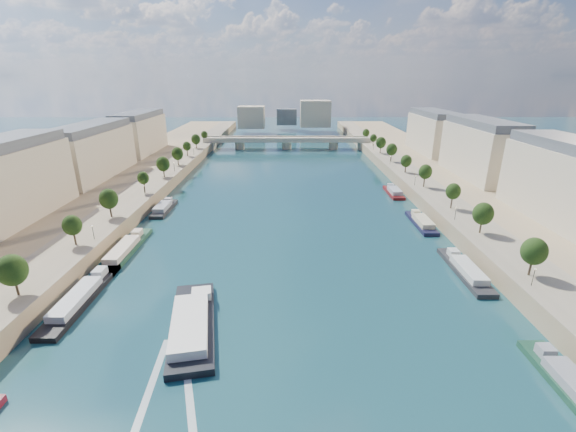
{
  "coord_description": "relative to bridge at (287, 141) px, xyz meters",
  "views": [
    {
      "loc": [
        0.36,
        -26.85,
        47.28
      ],
      "look_at": [
        0.63,
        88.74,
        5.0
      ],
      "focal_mm": 24.0,
      "sensor_mm": 36.0,
      "label": 1
    }
  ],
  "objects": [
    {
      "name": "quay_left",
      "position": [
        -72.0,
        -136.58,
        -2.58
      ],
      "size": [
        44.0,
        520.0,
        5.0
      ],
      "primitive_type": "cube",
      "color": "#9E8460",
      "rests_on": "ground"
    },
    {
      "name": "pave_left",
      "position": [
        -57.0,
        -136.58,
        -0.03
      ],
      "size": [
        14.0,
        520.0,
        0.1
      ],
      "primitive_type": "cube",
      "color": "gray",
      "rests_on": "quay_left"
    },
    {
      "name": "wake",
      "position": [
        -18.46,
        -215.77,
        -5.06
      ],
      "size": [
        12.35,
        26.02,
        0.04
      ],
      "color": "silver",
      "rests_on": "ground"
    },
    {
      "name": "skyline",
      "position": [
        3.19,
        82.94,
        9.57
      ],
      "size": [
        79.0,
        42.0,
        22.0
      ],
      "color": "#BEAF92",
      "rests_on": "ground"
    },
    {
      "name": "trees_left",
      "position": [
        -55.0,
        -134.58,
        5.39
      ],
      "size": [
        4.8,
        268.8,
        8.26
      ],
      "color": "#382B1E",
      "rests_on": "ground"
    },
    {
      "name": "lamps_left",
      "position": [
        -52.5,
        -146.58,
        2.7
      ],
      "size": [
        0.36,
        200.36,
        4.28
      ],
      "color": "black",
      "rests_on": "ground"
    },
    {
      "name": "buildings_right",
      "position": [
        85.0,
        -124.58,
        11.37
      ],
      "size": [
        16.0,
        226.0,
        23.2
      ],
      "color": "#BEAF92",
      "rests_on": "ground"
    },
    {
      "name": "bridge",
      "position": [
        0.0,
        0.0,
        0.0
      ],
      "size": [
        112.0,
        12.0,
        8.15
      ],
      "color": "#C1B79E",
      "rests_on": "ground"
    },
    {
      "name": "tour_barge",
      "position": [
        -18.46,
        -199.2,
        -3.97
      ],
      "size": [
        13.44,
        29.87,
        3.91
      ],
      "rotation": [
        0.0,
        0.0,
        0.19
      ],
      "color": "black",
      "rests_on": "ground"
    },
    {
      "name": "moored_barges_right",
      "position": [
        45.5,
        -182.27,
        -4.24
      ],
      "size": [
        5.0,
        160.42,
        3.6
      ],
      "color": "black",
      "rests_on": "ground"
    },
    {
      "name": "buildings_left",
      "position": [
        -85.0,
        -124.58,
        11.37
      ],
      "size": [
        16.0,
        226.0,
        23.2
      ],
      "color": "#BEAF92",
      "rests_on": "ground"
    },
    {
      "name": "moored_barges_left",
      "position": [
        -45.5,
        -193.78,
        -4.24
      ],
      "size": [
        5.0,
        156.35,
        3.6
      ],
      "color": "#171A33",
      "rests_on": "ground"
    },
    {
      "name": "pave_right",
      "position": [
        57.0,
        -136.58,
        -0.03
      ],
      "size": [
        14.0,
        520.0,
        0.1
      ],
      "primitive_type": "cube",
      "color": "gray",
      "rests_on": "quay_right"
    },
    {
      "name": "quay_right",
      "position": [
        72.0,
        -136.58,
        -2.58
      ],
      "size": [
        44.0,
        520.0,
        5.0
      ],
      "primitive_type": "cube",
      "color": "#9E8460",
      "rests_on": "ground"
    },
    {
      "name": "trees_right",
      "position": [
        55.0,
        -126.58,
        5.39
      ],
      "size": [
        4.8,
        268.8,
        8.26
      ],
      "color": "#382B1E",
      "rests_on": "ground"
    },
    {
      "name": "ground",
      "position": [
        0.0,
        -136.58,
        -5.08
      ],
      "size": [
        700.0,
        700.0,
        0.0
      ],
      "primitive_type": "plane",
      "color": "#0C2735",
      "rests_on": "ground"
    },
    {
      "name": "lamps_right",
      "position": [
        52.5,
        -131.58,
        2.7
      ],
      "size": [
        0.36,
        200.36,
        4.28
      ],
      "color": "black",
      "rests_on": "ground"
    }
  ]
}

